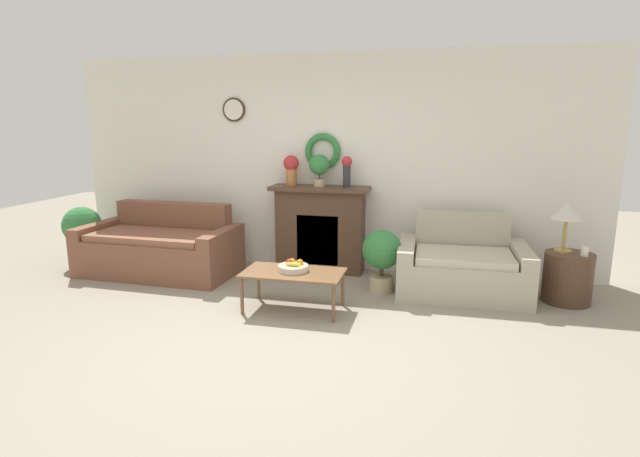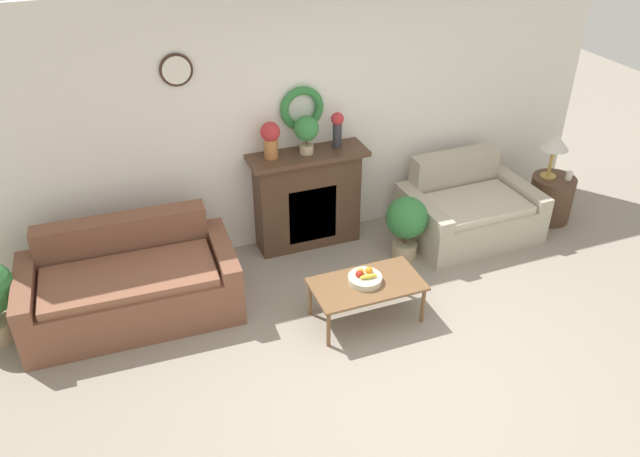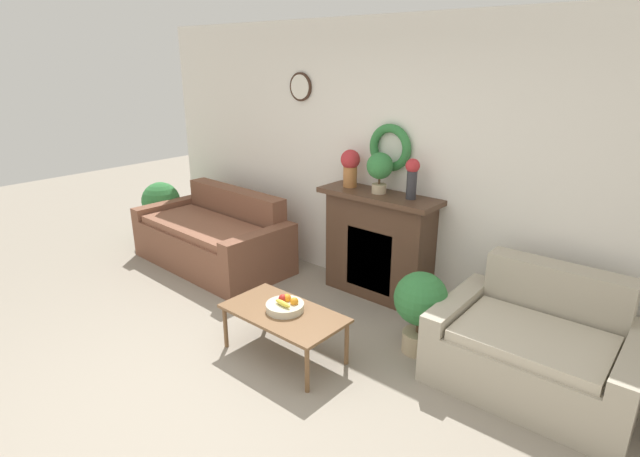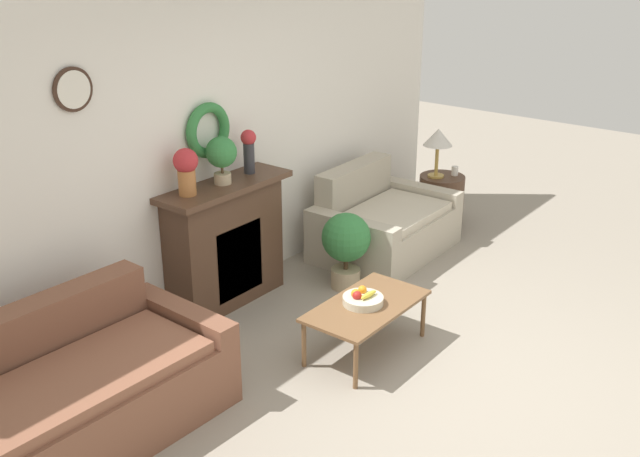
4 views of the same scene
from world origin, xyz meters
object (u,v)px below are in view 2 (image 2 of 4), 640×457
at_px(couch_left, 131,285).
at_px(coffee_table, 367,286).
at_px(mug, 569,176).
at_px(potted_plant_floor_by_loveseat, 407,222).
at_px(loveseat_right, 468,210).
at_px(potted_plant_on_mantel, 306,130).
at_px(fireplace, 307,198).
at_px(side_table_by_loveseat, 550,198).
at_px(vase_on_mantel_left, 271,138).
at_px(table_lamp, 555,143).
at_px(vase_on_mantel_right, 337,127).
at_px(fruit_bowl, 365,278).

height_order(couch_left, coffee_table, couch_left).
height_order(mug, potted_plant_floor_by_loveseat, potted_plant_floor_by_loveseat).
distance_m(loveseat_right, potted_plant_on_mantel, 2.07).
xyz_separation_m(fireplace, potted_plant_on_mantel, (-0.01, -0.01, 0.78)).
bearing_deg(coffee_table, potted_plant_on_mantel, 92.76).
height_order(side_table_by_loveseat, vase_on_mantel_left, vase_on_mantel_left).
relative_size(table_lamp, potted_plant_floor_by_loveseat, 0.75).
distance_m(mug, vase_on_mantel_right, 2.75).
distance_m(fireplace, mug, 2.97).
height_order(fruit_bowl, vase_on_mantel_left, vase_on_mantel_left).
xyz_separation_m(loveseat_right, vase_on_mantel_left, (-2.10, 0.46, 1.01)).
bearing_deg(vase_on_mantel_left, vase_on_mantel_right, 0.00).
bearing_deg(loveseat_right, potted_plant_floor_by_loveseat, -169.09).
xyz_separation_m(loveseat_right, potted_plant_on_mantel, (-1.74, 0.44, 1.04)).
relative_size(couch_left, mug, 19.62).
xyz_separation_m(coffee_table, vase_on_mantel_left, (-0.43, 1.41, 0.94)).
height_order(loveseat_right, potted_plant_on_mantel, potted_plant_on_mantel).
bearing_deg(vase_on_mantel_left, couch_left, -160.05).
distance_m(fruit_bowl, potted_plant_on_mantel, 1.63).
distance_m(fireplace, side_table_by_loveseat, 2.86).
bearing_deg(coffee_table, mug, 15.72).
relative_size(loveseat_right, mug, 14.35).
xyz_separation_m(loveseat_right, potted_plant_floor_by_loveseat, (-0.87, -0.19, 0.14)).
distance_m(vase_on_mantel_right, potted_plant_floor_by_loveseat, 1.20).
relative_size(table_lamp, vase_on_mantel_left, 1.41).
bearing_deg(fruit_bowl, table_lamp, 18.66).
bearing_deg(potted_plant_floor_by_loveseat, table_lamp, 5.18).
bearing_deg(vase_on_mantel_left, fruit_bowl, -72.95).
relative_size(coffee_table, side_table_by_loveseat, 1.89).
relative_size(vase_on_mantel_right, potted_plant_floor_by_loveseat, 0.53).
distance_m(couch_left, coffee_table, 2.16).
distance_m(fireplace, fruit_bowl, 1.38).
bearing_deg(coffee_table, fireplace, 92.37).
bearing_deg(potted_plant_floor_by_loveseat, side_table_by_loveseat, 3.57).
bearing_deg(mug, fireplace, 168.27).
height_order(couch_left, vase_on_mantel_right, vase_on_mantel_right).
relative_size(loveseat_right, potted_plant_on_mantel, 3.59).
bearing_deg(vase_on_mantel_left, potted_plant_on_mantel, -3.13).
height_order(fireplace, vase_on_mantel_right, vase_on_mantel_right).
bearing_deg(mug, vase_on_mantel_left, 169.48).
bearing_deg(fireplace, fruit_bowl, -87.98).
xyz_separation_m(vase_on_mantel_right, potted_plant_on_mantel, (-0.34, -0.02, 0.02)).
bearing_deg(table_lamp, potted_plant_on_mantel, 170.60).
relative_size(couch_left, potted_plant_floor_by_loveseat, 2.74).
height_order(couch_left, side_table_by_loveseat, couch_left).
bearing_deg(table_lamp, mug, -38.16).
bearing_deg(potted_plant_on_mantel, vase_on_mantel_left, 176.87).
bearing_deg(mug, couch_left, 179.45).
relative_size(fireplace, table_lamp, 2.33).
relative_size(loveseat_right, side_table_by_loveseat, 2.66).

